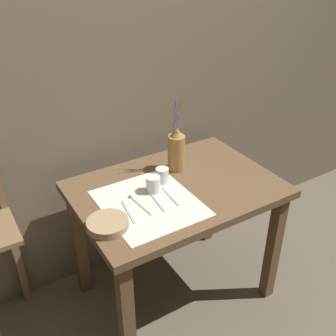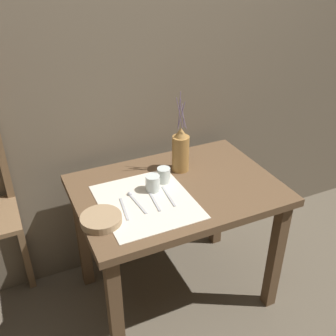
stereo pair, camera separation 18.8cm
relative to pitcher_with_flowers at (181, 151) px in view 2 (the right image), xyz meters
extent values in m
plane|color=brown|center=(-0.09, -0.14, -0.85)|extent=(12.00, 12.00, 0.00)
cube|color=#6B5E4C|center=(-0.09, 0.32, 0.35)|extent=(7.00, 0.06, 2.40)
cube|color=brown|center=(-0.09, -0.14, -0.13)|extent=(1.01, 0.71, 0.04)
cube|color=brown|center=(-0.54, -0.44, -0.50)|extent=(0.06, 0.06, 0.69)
cube|color=brown|center=(0.35, -0.44, -0.50)|extent=(0.06, 0.06, 0.69)
cube|color=brown|center=(-0.54, 0.15, -0.50)|extent=(0.06, 0.06, 0.69)
cube|color=brown|center=(0.35, 0.15, -0.50)|extent=(0.06, 0.06, 0.69)
cube|color=brown|center=(-0.85, 0.25, -0.27)|extent=(0.04, 0.04, 1.16)
cube|color=beige|center=(-0.28, -0.20, -0.11)|extent=(0.43, 0.48, 0.00)
cylinder|color=olive|center=(0.00, 0.00, -0.02)|extent=(0.09, 0.09, 0.20)
cone|color=olive|center=(0.00, 0.00, 0.11)|extent=(0.07, 0.07, 0.05)
cylinder|color=slate|center=(0.00, 0.01, 0.22)|extent=(0.02, 0.01, 0.19)
cylinder|color=slate|center=(-0.02, -0.01, 0.22)|extent=(0.05, 0.01, 0.17)
cylinder|color=slate|center=(-0.01, 0.01, 0.21)|extent=(0.01, 0.02, 0.16)
cylinder|color=slate|center=(0.01, 0.00, 0.19)|extent=(0.02, 0.01, 0.13)
cylinder|color=slate|center=(0.00, -0.01, 0.20)|extent=(0.03, 0.03, 0.14)
cylinder|color=slate|center=(-0.01, -0.01, 0.20)|extent=(0.03, 0.02, 0.14)
cylinder|color=#9E7F5B|center=(-0.51, -0.26, -0.10)|extent=(0.18, 0.18, 0.04)
cylinder|color=silver|center=(-0.21, -0.13, -0.07)|extent=(0.07, 0.07, 0.08)
cylinder|color=silver|center=(-0.13, -0.08, -0.07)|extent=(0.07, 0.07, 0.08)
cube|color=#A8A8AD|center=(-0.39, -0.22, -0.11)|extent=(0.04, 0.18, 0.00)
cube|color=#A8A8AD|center=(-0.32, -0.21, -0.11)|extent=(0.03, 0.18, 0.00)
sphere|color=#A8A8AD|center=(-0.33, -0.12, -0.11)|extent=(0.02, 0.02, 0.02)
cube|color=#A8A8AD|center=(-0.24, -0.21, -0.11)|extent=(0.03, 0.18, 0.00)
cube|color=#A8A8AD|center=(-0.17, -0.21, -0.11)|extent=(0.03, 0.18, 0.00)
camera|label=1|loc=(-0.99, -1.53, 0.95)|focal=42.00mm
camera|label=2|loc=(-0.82, -1.62, 0.95)|focal=42.00mm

